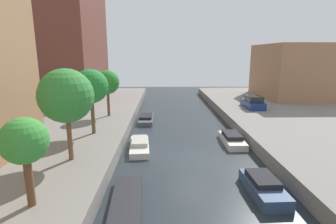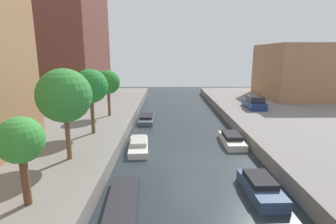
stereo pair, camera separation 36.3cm
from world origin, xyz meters
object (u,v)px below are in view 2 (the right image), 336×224
(apartment_tower_far, at_px, (62,31))
(street_tree_2, at_px, (64,96))
(street_tree_1, at_px, (20,141))
(low_block_right, at_px, (299,71))
(moored_boat_right_3, at_px, (232,139))
(moored_boat_right_2, at_px, (261,187))
(street_tree_4, at_px, (108,82))
(moored_boat_left_2, at_px, (123,201))
(parked_car, at_px, (254,103))
(street_tree_3, at_px, (91,86))
(moored_boat_left_4, at_px, (147,119))
(moored_boat_left_3, at_px, (139,145))

(apartment_tower_far, distance_m, street_tree_2, 25.00)
(street_tree_1, height_order, street_tree_2, street_tree_2)
(low_block_right, relative_size, street_tree_2, 2.12)
(low_block_right, height_order, moored_boat_right_3, low_block_right)
(moored_boat_right_2, bearing_deg, low_block_right, 60.72)
(moored_boat_right_3, bearing_deg, low_block_right, 51.84)
(street_tree_4, relative_size, moored_boat_left_2, 1.01)
(parked_car, bearing_deg, low_block_right, 42.33)
(street_tree_1, distance_m, street_tree_4, 16.47)
(apartment_tower_far, xyz_separation_m, street_tree_4, (8.52, -11.32, -5.95))
(street_tree_3, distance_m, moored_boat_left_2, 10.66)
(moored_boat_left_2, relative_size, moored_boat_right_3, 1.16)
(moored_boat_right_3, bearing_deg, moored_boat_left_2, -130.13)
(moored_boat_left_4, relative_size, moored_boat_right_2, 1.20)
(moored_boat_left_3, bearing_deg, street_tree_2, -131.56)
(low_block_right, bearing_deg, moored_boat_left_2, -128.83)
(street_tree_1, height_order, moored_boat_left_3, street_tree_1)
(moored_boat_right_3, bearing_deg, moored_boat_left_3, -170.57)
(low_block_right, bearing_deg, apartment_tower_far, -178.94)
(street_tree_1, xyz_separation_m, parked_car, (16.38, 20.12, -2.20))
(low_block_right, height_order, street_tree_3, low_block_right)
(low_block_right, height_order, moored_boat_right_2, low_block_right)
(apartment_tower_far, distance_m, moored_boat_right_3, 28.23)
(street_tree_3, bearing_deg, street_tree_4, 90.00)
(low_block_right, xyz_separation_m, street_tree_4, (-25.48, -11.95, -0.39))
(moored_boat_left_3, distance_m, moored_boat_left_4, 8.65)
(apartment_tower_far, bearing_deg, street_tree_2, -69.55)
(street_tree_4, bearing_deg, street_tree_3, -90.00)
(street_tree_1, xyz_separation_m, street_tree_3, (0.00, 10.30, 0.97))
(street_tree_1, relative_size, parked_car, 0.94)
(apartment_tower_far, relative_size, moored_boat_left_4, 4.27)
(parked_car, relative_size, moored_boat_left_3, 0.96)
(street_tree_2, distance_m, moored_boat_right_3, 13.43)
(moored_boat_left_3, height_order, moored_boat_right_2, moored_boat_right_2)
(low_block_right, bearing_deg, moored_boat_right_2, -119.28)
(moored_boat_left_4, bearing_deg, low_block_right, 25.98)
(low_block_right, xyz_separation_m, street_tree_1, (-25.48, -28.40, -1.03))
(street_tree_1, relative_size, street_tree_2, 0.70)
(street_tree_1, relative_size, moored_boat_right_2, 1.04)
(apartment_tower_far, distance_m, moored_boat_left_2, 30.80)
(moored_boat_left_3, xyz_separation_m, moored_boat_right_2, (7.13, -6.77, 0.07))
(parked_car, xyz_separation_m, moored_boat_left_4, (-12.60, -2.29, -1.31))
(apartment_tower_far, xyz_separation_m, moored_boat_left_3, (12.29, -18.59, -10.09))
(street_tree_1, xyz_separation_m, moored_boat_left_4, (3.78, 17.83, -3.51))
(moored_boat_left_2, relative_size, moored_boat_left_4, 1.06)
(street_tree_2, bearing_deg, low_block_right, 42.66)
(moored_boat_left_4, bearing_deg, moored_boat_left_2, -89.98)
(low_block_right, relative_size, street_tree_4, 2.47)
(street_tree_4, distance_m, moored_boat_left_3, 9.18)
(street_tree_4, bearing_deg, street_tree_2, -90.00)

